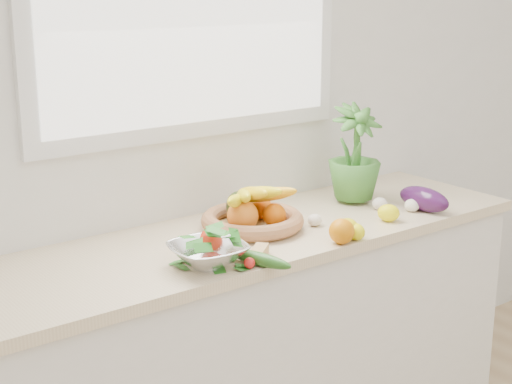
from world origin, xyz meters
TOP-DOWN VIEW (x-y plane):
  - back_wall at (0.00, 2.25)m, footprint 4.50×0.02m
  - counter_cabinet at (0.00, 1.95)m, footprint 2.20×0.58m
  - countertop at (0.00, 1.95)m, footprint 2.24×0.62m
  - orange_loose at (0.21, 1.67)m, footprint 0.10×0.10m
  - lemon_a at (0.28, 1.67)m, footprint 0.06×0.08m
  - lemon_b at (0.27, 1.70)m, footprint 0.09×0.10m
  - lemon_c at (0.52, 1.75)m, footprint 0.10×0.10m
  - apple at (-0.20, 1.85)m, footprint 0.10×0.10m
  - ginger at (-0.09, 1.73)m, footprint 0.11×0.10m
  - garlic_a at (0.27, 1.87)m, footprint 0.06×0.06m
  - garlic_b at (0.60, 1.87)m, footprint 0.07×0.07m
  - garlic_c at (0.68, 1.78)m, footprint 0.07×0.07m
  - eggplant at (0.73, 1.76)m, footprint 0.09×0.23m
  - cucumber at (-0.13, 1.67)m, footprint 0.11×0.24m
  - radish at (-0.17, 1.67)m, footprint 0.04×0.04m
  - potted_herb at (0.60, 2.01)m, footprint 0.23×0.23m
  - fruit_basket at (0.07, 1.98)m, footprint 0.43×0.43m
  - colander_with_spinach at (-0.27, 1.76)m, footprint 0.25×0.25m

SIDE VIEW (x-z plane):
  - counter_cabinet at x=0.00m, z-range 0.00..0.86m
  - countertop at x=0.00m, z-range 0.86..0.90m
  - ginger at x=-0.09m, z-range 0.90..0.93m
  - radish at x=-0.17m, z-range 0.90..0.94m
  - cucumber at x=-0.13m, z-range 0.90..0.94m
  - garlic_a at x=0.27m, z-range 0.90..0.94m
  - garlic_c at x=0.68m, z-range 0.90..0.95m
  - garlic_b at x=0.60m, z-range 0.90..0.95m
  - lemon_a at x=0.28m, z-range 0.90..0.96m
  - lemon_c at x=0.52m, z-range 0.90..0.96m
  - lemon_b at x=0.27m, z-range 0.90..0.97m
  - apple at x=-0.20m, z-range 0.90..0.99m
  - orange_loose at x=0.21m, z-range 0.90..0.99m
  - eggplant at x=0.73m, z-range 0.90..0.99m
  - fruit_basket at x=0.07m, z-range 0.86..1.05m
  - colander_with_spinach at x=-0.27m, z-range 0.90..1.02m
  - potted_herb at x=0.60m, z-range 0.92..1.29m
  - back_wall at x=0.00m, z-range 0.00..2.70m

